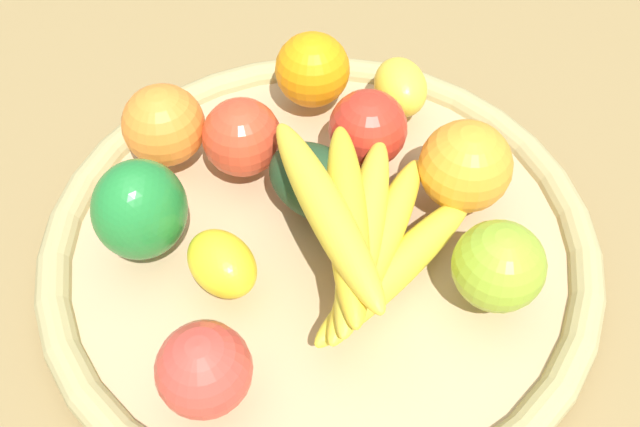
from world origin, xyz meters
The scene contains 14 objects.
ground_plane centered at (0.00, 0.00, 0.00)m, with size 2.40×2.40×0.00m, color olive.
basket centered at (0.00, 0.00, 0.01)m, with size 0.47×0.47×0.03m.
lemon_0 centered at (-0.09, -0.14, 0.06)m, with size 0.07×0.05×0.05m, color yellow.
apple_1 centered at (0.06, -0.08, 0.07)m, with size 0.07×0.07×0.07m, color #D64227.
bell_pepper centered at (0.14, 0.00, 0.08)m, with size 0.07×0.07×0.09m, color #218034.
orange_0 centered at (0.13, -0.10, 0.07)m, with size 0.07×0.07×0.07m, color orange.
banana_bunch centered at (-0.03, 0.04, 0.07)m, with size 0.18×0.19×0.08m.
orange_1 centered at (-0.12, -0.02, 0.07)m, with size 0.08×0.08×0.08m, color orange.
orange_2 centered at (-0.01, -0.16, 0.07)m, with size 0.07×0.07×0.07m, color orange.
avocado centered at (0.00, -0.02, 0.06)m, with size 0.09×0.06×0.06m, color #213F23.
apple_2 centered at (-0.05, -0.08, 0.07)m, with size 0.07×0.07×0.07m, color red.
apple_0 centered at (0.09, 0.14, 0.06)m, with size 0.07×0.07×0.07m, color #D14136.
lemon_1 centered at (0.08, 0.04, 0.06)m, with size 0.06×0.05×0.05m, color yellow.
apple_3 centered at (-0.12, 0.08, 0.07)m, with size 0.07×0.07×0.07m, color #8FB32E.
Camera 1 is at (0.04, 0.36, 0.50)m, focal length 39.91 mm.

